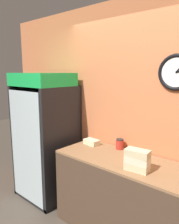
{
  "coord_description": "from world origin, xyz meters",
  "views": [
    {
      "loc": [
        1.04,
        -1.08,
        1.86
      ],
      "look_at": [
        -0.67,
        0.88,
        1.37
      ],
      "focal_mm": 35.0,
      "sensor_mm": 36.0,
      "label": 1
    }
  ],
  "objects_px": {
    "sandwich_stack_bottom": "(137,167)",
    "sandwich_stack_middle": "(137,160)",
    "beverage_cooler": "(48,129)",
    "condiment_jar": "(120,144)",
    "sandwich_stack_top": "(137,153)",
    "sandwich_flat_left": "(92,142)"
  },
  "relations": [
    {
      "from": "sandwich_stack_bottom",
      "to": "sandwich_stack_middle",
      "type": "bearing_deg",
      "value": 0.0
    },
    {
      "from": "beverage_cooler",
      "to": "condiment_jar",
      "type": "bearing_deg",
      "value": 11.79
    },
    {
      "from": "sandwich_stack_top",
      "to": "sandwich_stack_middle",
      "type": "bearing_deg",
      "value": 180.0
    },
    {
      "from": "sandwich_stack_top",
      "to": "sandwich_flat_left",
      "type": "bearing_deg",
      "value": 160.45
    },
    {
      "from": "sandwich_stack_middle",
      "to": "sandwich_flat_left",
      "type": "bearing_deg",
      "value": 160.45
    },
    {
      "from": "sandwich_stack_middle",
      "to": "condiment_jar",
      "type": "height_order",
      "value": "sandwich_stack_middle"
    },
    {
      "from": "condiment_jar",
      "to": "sandwich_stack_middle",
      "type": "bearing_deg",
      "value": -40.88
    },
    {
      "from": "beverage_cooler",
      "to": "condiment_jar",
      "type": "height_order",
      "value": "beverage_cooler"
    },
    {
      "from": "sandwich_stack_bottom",
      "to": "sandwich_flat_left",
      "type": "bearing_deg",
      "value": 160.45
    },
    {
      "from": "sandwich_stack_middle",
      "to": "sandwich_flat_left",
      "type": "distance_m",
      "value": 0.88
    },
    {
      "from": "sandwich_stack_middle",
      "to": "condiment_jar",
      "type": "relative_size",
      "value": 1.9
    },
    {
      "from": "sandwich_stack_middle",
      "to": "sandwich_flat_left",
      "type": "xyz_separation_m",
      "value": [
        -0.83,
        0.29,
        -0.07
      ]
    },
    {
      "from": "sandwich_stack_top",
      "to": "sandwich_flat_left",
      "type": "relative_size",
      "value": 1.13
    },
    {
      "from": "sandwich_stack_bottom",
      "to": "sandwich_stack_middle",
      "type": "height_order",
      "value": "sandwich_stack_middle"
    },
    {
      "from": "beverage_cooler",
      "to": "condiment_jar",
      "type": "xyz_separation_m",
      "value": [
        1.11,
        0.23,
        -0.04
      ]
    },
    {
      "from": "sandwich_stack_top",
      "to": "condiment_jar",
      "type": "relative_size",
      "value": 1.88
    },
    {
      "from": "condiment_jar",
      "to": "sandwich_stack_top",
      "type": "bearing_deg",
      "value": -40.88
    },
    {
      "from": "sandwich_stack_bottom",
      "to": "sandwich_stack_top",
      "type": "distance_m",
      "value": 0.14
    },
    {
      "from": "beverage_cooler",
      "to": "sandwich_stack_middle",
      "type": "relative_size",
      "value": 7.56
    },
    {
      "from": "condiment_jar",
      "to": "sandwich_flat_left",
      "type": "bearing_deg",
      "value": -164.38
    },
    {
      "from": "sandwich_stack_bottom",
      "to": "sandwich_stack_top",
      "type": "bearing_deg",
      "value": 0.0
    },
    {
      "from": "sandwich_flat_left",
      "to": "condiment_jar",
      "type": "distance_m",
      "value": 0.38
    }
  ]
}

